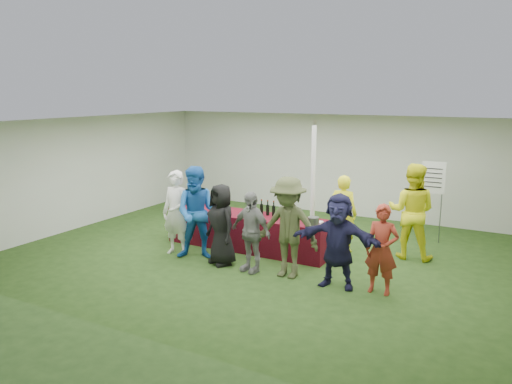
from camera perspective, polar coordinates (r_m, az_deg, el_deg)
The scene contains 18 objects.
ground at distance 10.39m, azimuth 1.26°, elevation -7.07°, with size 60.00×60.00×0.00m, color #284719.
tent at distance 10.91m, azimuth 6.54°, elevation 1.08°, with size 10.00×10.00×10.00m.
serving_table at distance 10.63m, azimuth -0.95°, elevation -4.52°, with size 3.60×0.80×0.75m, color #570E1A.
wine_bottles at distance 10.34m, azimuth 2.44°, elevation -2.15°, with size 0.80×0.12×0.32m.
wine_glasses at distance 10.78m, azimuth -5.93°, elevation -1.70°, with size 1.08×0.14×0.16m.
water_bottle at distance 10.54m, azimuth -0.37°, elevation -1.97°, with size 0.07×0.07×0.23m.
bar_towel at distance 9.93m, azimuth 6.87°, elevation -3.42°, with size 0.25×0.18×0.03m, color white.
dump_bucket at distance 9.65m, azimuth 6.57°, elevation -3.39°, with size 0.22×0.22×0.18m, color slate.
wine_list_sign at distance 11.56m, azimuth 19.58°, elevation 0.89°, with size 0.50×0.03×1.80m.
staff_pourer at distance 10.50m, azimuth 9.90°, elevation -2.43°, with size 0.59×0.39×1.62m, color yellow.
staff_back at distance 10.38m, azimuth 17.36°, elevation -2.12°, with size 0.93×0.73×1.92m, color yellow.
customer_0 at distance 10.27m, azimuth -9.10°, elevation -2.38°, with size 0.63×0.42×1.74m, color white.
customer_1 at distance 9.95m, azimuth -6.64°, elevation -2.40°, with size 0.91×0.71×1.87m, color #1D5EB4.
customer_2 at distance 9.61m, azimuth -3.99°, elevation -3.72°, with size 0.77×0.50×1.58m, color black.
customer_3 at distance 9.21m, azimuth -0.62°, elevation -4.56°, with size 0.89×0.37×1.52m, color gray.
customer_4 at distance 8.91m, azimuth 3.68°, elevation -4.09°, with size 1.18×0.68×1.83m, color #424928.
customer_5 at distance 8.58m, azimuth 9.35°, elevation -5.53°, with size 1.52×0.48×1.63m, color #1C1B3E.
customer_6 at distance 8.48m, azimuth 14.17°, elevation -6.38°, with size 0.55×0.36×1.51m, color maroon.
Camera 1 is at (4.54, -8.75, 3.30)m, focal length 35.00 mm.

